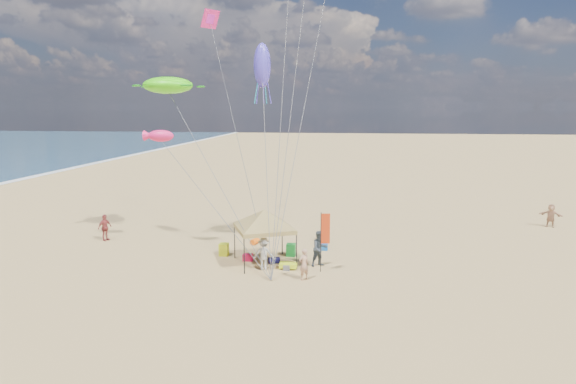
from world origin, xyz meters
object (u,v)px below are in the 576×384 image
chair_green (291,250)px  person_near_c (264,254)px  person_near_a (304,264)px  person_near_b (320,249)px  person_far_c (551,215)px  canopy_tent (264,212)px  cooler_red (248,257)px  person_far_a (105,227)px  cooler_blue (323,247)px  chair_yellow (224,249)px  beach_cart (288,265)px  feather_flag (324,232)px

chair_green → person_near_c: 2.87m
person_near_a → person_near_b: 2.31m
person_near_b → person_far_c: 19.00m
canopy_tent → person_near_b: (2.99, -0.07, -1.91)m
cooler_red → person_far_a: 10.31m
cooler_blue → person_far_c: bearing=26.6°
cooler_blue → person_near_a: (-0.64, -5.26, 0.60)m
cooler_red → chair_yellow: size_ratio=0.77×
cooler_red → chair_green: chair_green is taller
chair_yellow → beach_cart: 4.40m
person_near_c → person_near_a: bearing=148.3°
chair_green → chair_yellow: 3.82m
chair_yellow → person_near_a: 6.02m
person_far_a → person_far_c: size_ratio=1.02×
cooler_blue → beach_cart: cooler_blue is taller
person_far_c → chair_green: bearing=-124.6°
canopy_tent → chair_yellow: bearing=155.6°
feather_flag → chair_green: (-2.02, 2.52, -1.73)m
feather_flag → person_near_a: 2.07m
feather_flag → person_far_c: size_ratio=1.89×
cooler_red → chair_green: (2.24, 1.22, 0.16)m
chair_green → person_far_a: 12.23m
person_near_b → person_far_a: 14.25m
beach_cart → person_near_a: bearing=-57.4°
cooler_red → chair_yellow: (-1.56, 0.81, 0.16)m
cooler_blue → person_near_c: 4.96m
person_near_a → person_near_c: person_near_c is taller
canopy_tent → chair_green: (1.24, 1.57, -2.52)m
chair_yellow → person_near_c: size_ratio=0.41×
person_near_a → chair_green: bearing=-117.3°
beach_cart → person_near_b: person_near_b is taller
feather_flag → person_far_a: (-14.11, 4.28, -1.24)m
person_near_a → person_far_a: person_far_a is taller
person_near_a → person_near_c: (-2.21, 1.25, 0.07)m
canopy_tent → beach_cart: size_ratio=5.69×
cooler_red → person_far_a: (-9.85, 2.98, 0.66)m
cooler_blue → person_far_c: person_far_c is taller
cooler_red → cooler_blue: 4.78m
feather_flag → person_far_a: size_ratio=1.85×
cooler_red → beach_cart: bearing=-25.2°
feather_flag → chair_yellow: 6.42m
cooler_blue → person_near_b: size_ratio=0.28×
person_near_b → person_far_a: bearing=132.5°
cooler_blue → beach_cart: size_ratio=0.60×
chair_yellow → person_near_b: bearing=-12.5°
feather_flag → person_far_a: 14.79m
canopy_tent → person_near_c: (0.15, -1.03, -2.01)m
cooler_red → beach_cart: cooler_red is taller
chair_yellow → person_far_c: size_ratio=0.42×
beach_cart → person_near_b: bearing=23.7°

